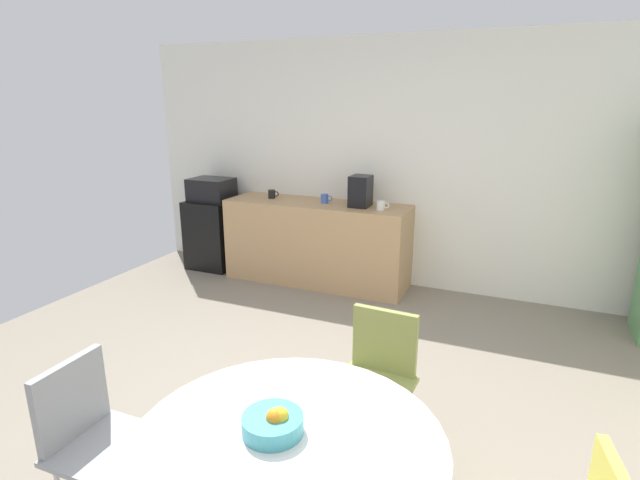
{
  "coord_description": "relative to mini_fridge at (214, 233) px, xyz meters",
  "views": [
    {
      "loc": [
        1.28,
        -2.09,
        1.97
      ],
      "look_at": [
        -0.12,
        1.16,
        0.95
      ],
      "focal_mm": 27.47,
      "sensor_mm": 36.0,
      "label": 1
    }
  ],
  "objects": [
    {
      "name": "microwave",
      "position": [
        0.0,
        0.0,
        0.54
      ],
      "size": [
        0.48,
        0.38,
        0.26
      ],
      "primitive_type": "cube",
      "color": "black",
      "rests_on": "mini_fridge"
    },
    {
      "name": "mug_green",
      "position": [
        1.44,
        0.02,
        0.54
      ],
      "size": [
        0.13,
        0.08,
        0.09
      ],
      "color": "#3F66BF",
      "rests_on": "counter_block"
    },
    {
      "name": "chair_gray",
      "position": [
        1.7,
        -3.39,
        0.11
      ],
      "size": [
        0.43,
        0.43,
        0.83
      ],
      "color": "silver",
      "rests_on": "ground_plane"
    },
    {
      "name": "mug_red",
      "position": [
        2.1,
        -0.09,
        0.54
      ],
      "size": [
        0.13,
        0.08,
        0.09
      ],
      "color": "white",
      "rests_on": "counter_block"
    },
    {
      "name": "ground_plane",
      "position": [
        2.15,
        -2.65,
        -0.41
      ],
      "size": [
        6.0,
        6.0,
        0.0
      ],
      "primitive_type": "plane",
      "color": "gray"
    },
    {
      "name": "mini_fridge",
      "position": [
        0.0,
        0.0,
        0.0
      ],
      "size": [
        0.54,
        0.54,
        0.82
      ],
      "primitive_type": "cube",
      "color": "black",
      "rests_on": "ground_plane"
    },
    {
      "name": "counter_block",
      "position": [
        1.36,
        0.0,
        0.04
      ],
      "size": [
        2.01,
        0.6,
        0.9
      ],
      "primitive_type": "cube",
      "color": "tan",
      "rests_on": "ground_plane"
    },
    {
      "name": "fruit_bowl",
      "position": [
        2.65,
        -3.35,
        0.39
      ],
      "size": [
        0.24,
        0.24,
        0.11
      ],
      "color": "teal",
      "rests_on": "round_table"
    },
    {
      "name": "wall_back",
      "position": [
        2.15,
        0.35,
        0.89
      ],
      "size": [
        6.0,
        0.1,
        2.6
      ],
      "primitive_type": "cube",
      "color": "white",
      "rests_on": "ground_plane"
    },
    {
      "name": "coffee_maker",
      "position": [
        1.85,
        0.0,
        0.65
      ],
      "size": [
        0.2,
        0.24,
        0.32
      ],
      "primitive_type": "cube",
      "color": "black",
      "rests_on": "counter_block"
    },
    {
      "name": "mug_white",
      "position": [
        0.8,
        0.02,
        0.54
      ],
      "size": [
        0.13,
        0.08,
        0.09
      ],
      "color": "black",
      "rests_on": "counter_block"
    },
    {
      "name": "chair_olive",
      "position": [
        2.77,
        -2.36,
        0.11
      ],
      "size": [
        0.44,
        0.44,
        0.83
      ],
      "color": "silver",
      "rests_on": "ground_plane"
    },
    {
      "name": "round_table",
      "position": [
        2.71,
        -3.37,
        0.22
      ],
      "size": [
        1.19,
        1.19,
        0.75
      ],
      "color": "silver",
      "rests_on": "ground_plane"
    }
  ]
}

